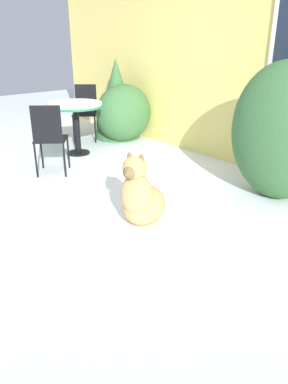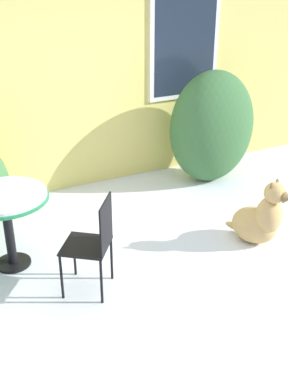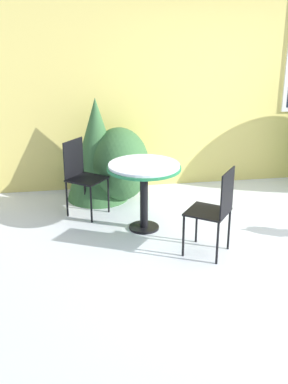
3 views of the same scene
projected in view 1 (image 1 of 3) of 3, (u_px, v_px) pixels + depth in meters
name	position (u px, v px, depth m)	size (l,w,h in m)	color
ground_plane	(87.00, 192.00, 4.42)	(16.00, 16.00, 0.00)	white
house_wall	(222.00, 58.00, 5.11)	(8.00, 0.10, 2.79)	#E5D16B
shrub_left	(124.00, 113.00, 6.36)	(0.77, 1.00, 0.96)	#386638
shrub_middle	(282.00, 132.00, 4.01)	(1.19, 0.81, 1.50)	#386638
evergreen_bush	(117.00, 99.00, 6.52)	(0.83, 0.83, 1.35)	#386638
patio_table	(76.00, 111.00, 5.58)	(0.83, 0.83, 0.78)	black
patio_chair_near_table	(86.00, 110.00, 6.45)	(0.56, 0.56, 0.93)	black
patio_chair_far_side	(50.00, 136.00, 4.77)	(0.56, 0.56, 0.93)	black
dog	(141.00, 199.00, 3.55)	(0.56, 0.69, 0.76)	tan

